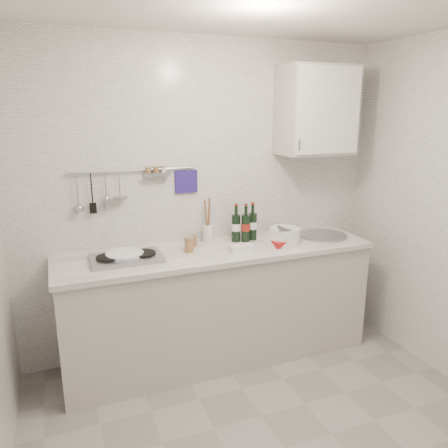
% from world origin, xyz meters
% --- Properties ---
extents(back_wall, '(3.00, 0.02, 2.50)m').
position_xyz_m(back_wall, '(0.00, 1.40, 1.25)').
color(back_wall, silver).
rests_on(back_wall, floor).
extents(counter, '(2.44, 0.64, 0.96)m').
position_xyz_m(counter, '(0.01, 1.10, 0.43)').
color(counter, '#B6AFA8').
rests_on(counter, floor).
extents(wall_rail, '(0.98, 0.09, 0.34)m').
position_xyz_m(wall_rail, '(-0.60, 1.37, 1.43)').
color(wall_rail, '#93969B').
rests_on(wall_rail, back_wall).
extents(wall_cabinet, '(0.60, 0.38, 0.70)m').
position_xyz_m(wall_cabinet, '(0.90, 1.22, 1.95)').
color(wall_cabinet, '#B6AFA8').
rests_on(wall_cabinet, back_wall).
extents(plate_stack_hob, '(0.29, 0.29, 0.05)m').
position_xyz_m(plate_stack_hob, '(-0.72, 1.12, 0.94)').
color(plate_stack_hob, '#555FC0').
rests_on(plate_stack_hob, counter).
extents(plate_stack_sink, '(0.32, 0.30, 0.12)m').
position_xyz_m(plate_stack_sink, '(0.55, 1.07, 0.97)').
color(plate_stack_sink, white).
rests_on(plate_stack_sink, counter).
extents(wine_bottles, '(0.22, 0.10, 0.31)m').
position_xyz_m(wine_bottles, '(0.28, 1.23, 1.07)').
color(wine_bottles, black).
rests_on(wine_bottles, counter).
extents(butter_dish, '(0.18, 0.09, 0.05)m').
position_xyz_m(butter_dish, '(0.14, 0.97, 0.95)').
color(butter_dish, white).
rests_on(butter_dish, counter).
extents(strawberry_punnet, '(0.12, 0.12, 0.04)m').
position_xyz_m(strawberry_punnet, '(0.47, 0.98, 0.94)').
color(strawberry_punnet, red).
rests_on(strawberry_punnet, counter).
extents(utensil_crock, '(0.09, 0.09, 0.36)m').
position_xyz_m(utensil_crock, '(-0.01, 1.32, 1.00)').
color(utensil_crock, white).
rests_on(utensil_crock, counter).
extents(jar_a, '(0.07, 0.07, 0.10)m').
position_xyz_m(jar_a, '(-0.16, 1.25, 0.97)').
color(jar_a, brown).
rests_on(jar_a, counter).
extents(jar_b, '(0.07, 0.07, 0.08)m').
position_xyz_m(jar_b, '(0.56, 1.28, 0.96)').
color(jar_b, brown).
rests_on(jar_b, counter).
extents(jar_c, '(0.06, 0.06, 0.09)m').
position_xyz_m(jar_c, '(0.53, 1.22, 0.97)').
color(jar_c, brown).
rests_on(jar_c, counter).
extents(jar_d, '(0.07, 0.07, 0.12)m').
position_xyz_m(jar_d, '(-0.23, 1.12, 0.98)').
color(jar_d, brown).
rests_on(jar_d, counter).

